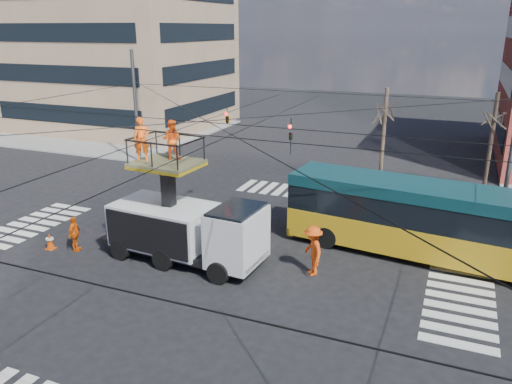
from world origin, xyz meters
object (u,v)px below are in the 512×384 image
object	(u,v)px
city_bus	(437,221)
worker_ground	(75,234)
utility_truck	(186,216)
flagger	(313,251)
traffic_cone	(50,241)

from	to	relation	value
city_bus	worker_ground	distance (m)	15.56
utility_truck	flagger	xyz separation A→B (m)	(5.23, 0.78, -0.96)
worker_ground	flagger	bearing A→B (deg)	-94.60
utility_truck	worker_ground	distance (m)	5.29
city_bus	flagger	size ratio (longest dim) A/B	6.22
traffic_cone	city_bus	bearing A→B (deg)	19.00
traffic_cone	flagger	xyz separation A→B (m)	(11.46, 2.12, 0.66)
traffic_cone	utility_truck	bearing A→B (deg)	12.13
city_bus	flagger	world-z (taller)	city_bus
city_bus	flagger	xyz separation A→B (m)	(-4.37, -3.33, -0.69)
city_bus	worker_ground	xyz separation A→B (m)	(-14.65, -5.16, -0.93)
utility_truck	city_bus	size ratio (longest dim) A/B	0.55
city_bus	traffic_cone	bearing A→B (deg)	-154.22
city_bus	traffic_cone	xyz separation A→B (m)	(-15.84, -5.45, -1.35)
utility_truck	traffic_cone	size ratio (longest dim) A/B	9.45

